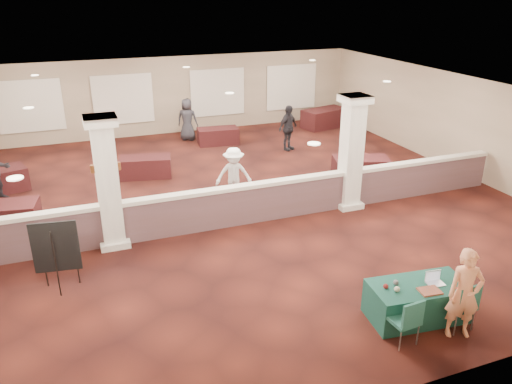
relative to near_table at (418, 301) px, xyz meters
name	(u,v)px	position (x,y,z in m)	size (l,w,h in m)	color
ground	(232,201)	(-1.56, 6.50, -0.35)	(16.00, 16.00, 0.00)	#3F160F
wall_back	(172,96)	(-1.56, 14.50, 1.25)	(16.00, 0.04, 3.20)	#817159
wall_front	(405,307)	(-1.56, -1.50, 1.25)	(16.00, 0.04, 3.20)	#817159
wall_right	(458,124)	(6.44, 6.50, 1.25)	(0.04, 16.00, 3.20)	#817159
ceiling	(230,92)	(-1.56, 6.50, 2.85)	(16.00, 16.00, 0.02)	white
partition_wall	(249,203)	(-1.56, 5.00, 0.21)	(15.60, 0.28, 1.10)	brown
column_left	(107,182)	(-5.06, 5.00, 1.28)	(0.72, 0.72, 3.20)	white
column_right	(351,152)	(1.44, 5.00, 1.28)	(0.72, 0.72, 3.20)	white
sconce_left	(93,169)	(-5.34, 5.00, 1.65)	(0.12, 0.12, 0.18)	brown
sconce_right	(118,166)	(-4.78, 5.00, 1.65)	(0.12, 0.12, 0.18)	brown
near_table	(418,301)	(0.00, 0.00, 0.00)	(1.84, 0.92, 0.71)	#0E342A
conf_chair_main	(463,302)	(0.49, -0.59, 0.23)	(0.51, 0.52, 1.00)	#1D564F
conf_chair_side	(407,318)	(-0.70, -0.59, 0.20)	(0.50, 0.51, 0.94)	#1D564F
easel_board	(56,248)	(-6.29, 3.37, 0.63)	(0.91, 0.51, 1.55)	black
woman	(464,294)	(0.38, -0.70, 0.50)	(0.62, 0.41, 1.71)	#FF876E
far_table_front_left	(2,218)	(-7.66, 6.80, 0.01)	(1.80, 0.90, 0.73)	black
far_table_front_center	(146,167)	(-3.56, 9.50, -0.02)	(1.65, 0.82, 0.67)	black
far_table_front_right	(361,168)	(2.97, 6.80, 0.01)	(1.78, 0.89, 0.72)	black
far_table_back_center	(218,136)	(-0.26, 12.20, -0.03)	(1.59, 0.79, 0.64)	black
far_table_back_right	(325,118)	(4.94, 13.00, 0.05)	(2.01, 1.00, 0.81)	black
attendee_b	(234,175)	(-1.48, 6.50, 0.46)	(1.05, 0.48, 1.63)	silver
attendee_c	(288,128)	(2.02, 10.50, 0.51)	(1.02, 0.48, 1.73)	black
attendee_d	(187,119)	(-1.24, 13.19, 0.50)	(0.84, 0.46, 1.71)	black
laptop_base	(435,284)	(0.28, -0.08, 0.36)	(0.32, 0.22, 0.02)	silver
laptop_screen	(433,275)	(0.30, 0.03, 0.48)	(0.32, 0.01, 0.21)	silver
screen_glow	(433,276)	(0.30, 0.02, 0.46)	(0.29, 0.00, 0.18)	#AEBAD1
knitting	(430,291)	(0.02, -0.25, 0.37)	(0.39, 0.29, 0.03)	#B5411D
yarn_cream	(397,289)	(-0.54, -0.04, 0.41)	(0.11, 0.11, 0.11)	beige
yarn_red	(386,286)	(-0.67, 0.12, 0.40)	(0.10, 0.10, 0.10)	#5D1812
yarn_grey	(396,282)	(-0.42, 0.16, 0.40)	(0.10, 0.10, 0.10)	#545459
scissors	(459,288)	(0.60, -0.34, 0.36)	(0.12, 0.03, 0.01)	#AF1512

